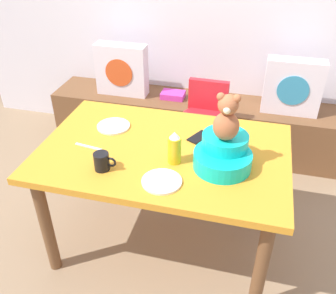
# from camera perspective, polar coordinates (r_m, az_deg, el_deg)

# --- Properties ---
(ground_plane) EXTENTS (8.00, 8.00, 0.00)m
(ground_plane) POSITION_cam_1_polar(r_m,az_deg,el_deg) (2.56, -0.57, -14.20)
(ground_plane) COLOR #8C7256
(window_bench) EXTENTS (2.60, 0.44, 0.46)m
(window_bench) POSITION_cam_1_polar(r_m,az_deg,el_deg) (3.34, 4.69, 3.56)
(window_bench) COLOR brown
(window_bench) RESTS_ON ground_plane
(pillow_floral_left) EXTENTS (0.44, 0.15, 0.44)m
(pillow_floral_left) POSITION_cam_1_polar(r_m,az_deg,el_deg) (3.29, -7.10, 11.66)
(pillow_floral_left) COLOR silver
(pillow_floral_left) RESTS_ON window_bench
(pillow_floral_right) EXTENTS (0.44, 0.15, 0.44)m
(pillow_floral_right) POSITION_cam_1_polar(r_m,az_deg,el_deg) (3.10, 18.56, 8.72)
(pillow_floral_right) COLOR silver
(pillow_floral_right) RESTS_ON window_bench
(book_stack) EXTENTS (0.20, 0.14, 0.05)m
(book_stack) POSITION_cam_1_polar(r_m,az_deg,el_deg) (3.26, 0.77, 7.98)
(book_stack) COLOR #CA36A9
(book_stack) RESTS_ON window_bench
(dining_table) EXTENTS (1.38, 0.90, 0.74)m
(dining_table) POSITION_cam_1_polar(r_m,az_deg,el_deg) (2.13, -0.67, -2.56)
(dining_table) COLOR orange
(dining_table) RESTS_ON ground_plane
(highchair) EXTENTS (0.34, 0.45, 0.79)m
(highchair) POSITION_cam_1_polar(r_m,az_deg,el_deg) (2.81, 5.54, 4.10)
(highchair) COLOR red
(highchair) RESTS_ON ground_plane
(infant_seat_teal) EXTENTS (0.30, 0.33, 0.16)m
(infant_seat_teal) POSITION_cam_1_polar(r_m,az_deg,el_deg) (1.93, 8.46, -1.01)
(infant_seat_teal) COLOR #0EC5BF
(infant_seat_teal) RESTS_ON dining_table
(teddy_bear) EXTENTS (0.13, 0.12, 0.25)m
(teddy_bear) POSITION_cam_1_polar(r_m,az_deg,el_deg) (1.82, 8.99, 4.32)
(teddy_bear) COLOR #B0623C
(teddy_bear) RESTS_ON infant_seat_teal
(ketchup_bottle) EXTENTS (0.07, 0.07, 0.18)m
(ketchup_bottle) POSITION_cam_1_polar(r_m,az_deg,el_deg) (1.93, 0.99, -0.17)
(ketchup_bottle) COLOR gold
(ketchup_bottle) RESTS_ON dining_table
(coffee_mug) EXTENTS (0.12, 0.08, 0.09)m
(coffee_mug) POSITION_cam_1_polar(r_m,az_deg,el_deg) (1.92, -10.06, -2.20)
(coffee_mug) COLOR black
(coffee_mug) RESTS_ON dining_table
(dinner_plate_near) EXTENTS (0.20, 0.20, 0.01)m
(dinner_plate_near) POSITION_cam_1_polar(r_m,az_deg,el_deg) (2.30, -8.36, 3.19)
(dinner_plate_near) COLOR white
(dinner_plate_near) RESTS_ON dining_table
(dinner_plate_far) EXTENTS (0.20, 0.20, 0.01)m
(dinner_plate_far) POSITION_cam_1_polar(r_m,az_deg,el_deg) (1.83, -0.97, -5.29)
(dinner_plate_far) COLOR white
(dinner_plate_far) RESTS_ON dining_table
(cell_phone) EXTENTS (0.13, 0.16, 0.01)m
(cell_phone) POSITION_cam_1_polar(r_m,az_deg,el_deg) (2.18, 4.76, 1.53)
(cell_phone) COLOR black
(cell_phone) RESTS_ON dining_table
(table_fork) EXTENTS (0.17, 0.04, 0.01)m
(table_fork) POSITION_cam_1_polar(r_m,az_deg,el_deg) (2.14, -12.08, 0.05)
(table_fork) COLOR silver
(table_fork) RESTS_ON dining_table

